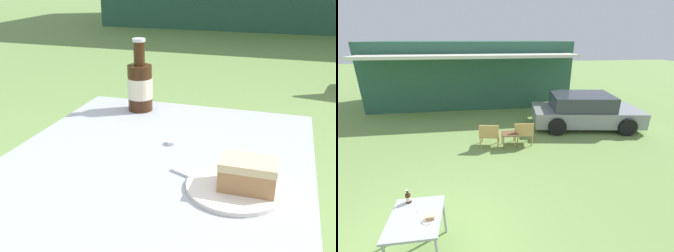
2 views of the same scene
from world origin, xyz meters
TOP-DOWN VIEW (x-y plane):
  - patio_table at (0.00, 0.00)m, footprint 0.74×0.86m
  - cake_on_plate at (0.22, -0.09)m, footprint 0.20×0.20m
  - cola_bottle_near at (-0.17, 0.33)m, footprint 0.08×0.08m
  - fork at (0.14, -0.08)m, footprint 0.17×0.09m
  - loose_bottle_cap at (0.01, 0.10)m, footprint 0.03×0.03m

SIDE VIEW (x-z plane):
  - patio_table at x=0.00m, z-range 0.30..1.05m
  - fork at x=0.14m, z-range 0.75..0.76m
  - loose_bottle_cap at x=0.01m, z-range 0.75..0.76m
  - cake_on_plate at x=0.22m, z-range 0.74..0.82m
  - cola_bottle_near at x=-0.17m, z-range 0.72..0.95m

